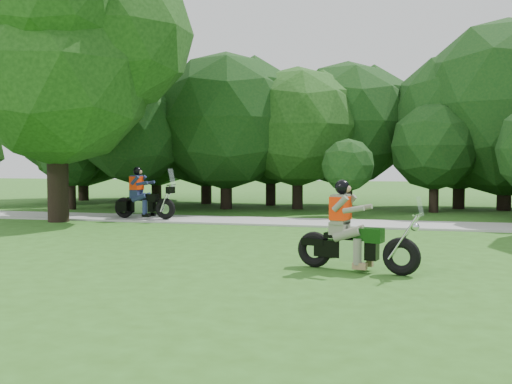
# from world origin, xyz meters

# --- Properties ---
(ground) EXTENTS (100.00, 100.00, 0.00)m
(ground) POSITION_xyz_m (0.00, 0.00, 0.00)
(ground) COLOR #2E5A19
(ground) RESTS_ON ground
(walkway) EXTENTS (60.00, 2.20, 0.06)m
(walkway) POSITION_xyz_m (0.00, 8.00, 0.03)
(walkway) COLOR #979792
(walkway) RESTS_ON ground
(tree_line) EXTENTS (39.91, 12.57, 7.78)m
(tree_line) POSITION_xyz_m (1.62, 14.60, 3.66)
(tree_line) COLOR black
(tree_line) RESTS_ON ground
(big_tree_west) EXTENTS (8.64, 6.56, 9.96)m
(big_tree_west) POSITION_xyz_m (-10.54, 6.85, 5.76)
(big_tree_west) COLOR black
(big_tree_west) RESTS_ON ground
(chopper_motorcycle) EXTENTS (2.28, 0.98, 1.65)m
(chopper_motorcycle) POSITION_xyz_m (-0.45, 0.23, 0.61)
(chopper_motorcycle) COLOR black
(chopper_motorcycle) RESTS_ON ground
(touring_motorcycle) EXTENTS (2.30, 0.79, 1.75)m
(touring_motorcycle) POSITION_xyz_m (-8.05, 7.55, 0.70)
(touring_motorcycle) COLOR black
(touring_motorcycle) RESTS_ON walkway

